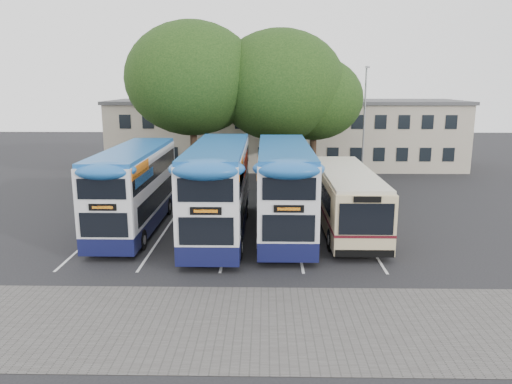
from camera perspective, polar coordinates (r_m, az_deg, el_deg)
The scene contains 12 objects.
ground at distance 21.66m, azimuth 6.02°, elevation -8.79°, with size 120.00×120.00×0.00m, color black.
paving_strip at distance 17.02m, azimuth 0.52°, elevation -14.89°, with size 40.00×6.00×0.01m, color #595654.
bay_lines at distance 26.37m, azimuth -3.08°, elevation -4.82°, with size 14.12×11.00×0.01m.
depot_building at distance 47.37m, azimuth 3.36°, elevation 6.76°, with size 32.40×8.40×6.20m.
lamp_post at distance 40.94m, azimuth 12.29°, elevation 8.32°, with size 0.25×1.05×9.06m.
tree_left at distance 37.30m, azimuth -7.32°, elevation 12.73°, with size 9.64×9.64×12.18m.
tree_mid at distance 37.55m, azimuth 2.75°, elevation 12.06°, with size 9.60×9.60×11.67m.
tree_right at distance 38.18m, azimuth 6.68°, elevation 10.54°, with size 7.26×7.26×9.71m.
bus_dd_left at distance 27.48m, azimuth -13.72°, elevation 0.76°, with size 2.56×10.57×4.40m.
bus_dd_mid at distance 25.80m, azimuth -4.27°, elevation 0.73°, with size 2.75×11.32×4.72m.
bus_dd_right at distance 26.21m, azimuth 3.21°, elevation 0.83°, with size 2.70×11.13×4.64m.
bus_single at distance 27.33m, azimuth 10.26°, elevation -0.43°, with size 2.75×10.82×3.23m.
Camera 1 is at (-1.86, -20.12, 7.82)m, focal length 35.00 mm.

